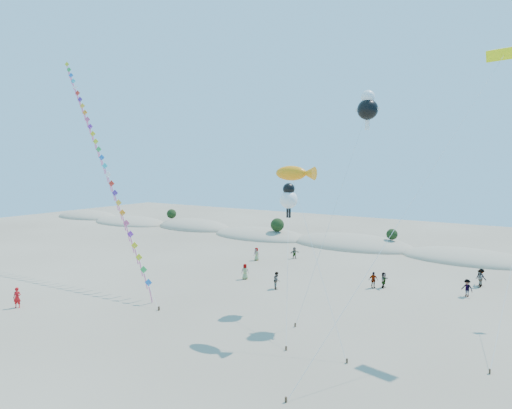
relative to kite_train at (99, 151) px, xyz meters
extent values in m
plane|color=#83715B|center=(19.70, -15.15, -13.99)|extent=(160.00, 160.00, 0.00)
ellipsoid|color=gray|center=(-44.30, 30.45, -13.99)|extent=(17.00, 9.35, 3.20)
ellipsoid|color=#2A3D16|center=(-44.30, 30.45, -13.11)|extent=(13.60, 6.12, 0.68)
ellipsoid|color=gray|center=(-28.30, 29.05, -13.99)|extent=(18.00, 9.90, 2.80)
ellipsoid|color=#2A3D16|center=(-28.30, 29.05, -13.22)|extent=(14.40, 6.48, 0.72)
ellipsoid|color=gray|center=(-12.30, 30.85, -13.99)|extent=(16.00, 8.80, 3.60)
ellipsoid|color=#2A3D16|center=(-12.30, 30.85, -13.00)|extent=(12.80, 5.76, 0.64)
ellipsoid|color=gray|center=(3.70, 29.45, -13.99)|extent=(17.60, 9.68, 3.00)
ellipsoid|color=#2A3D16|center=(3.70, 29.45, -13.16)|extent=(14.08, 6.34, 0.70)
ellipsoid|color=gray|center=(19.70, 30.15, -13.99)|extent=(19.00, 10.45, 3.40)
ellipsoid|color=#2A3D16|center=(19.70, 30.15, -13.05)|extent=(15.20, 6.84, 0.76)
ellipsoid|color=gray|center=(35.70, 28.75, -13.99)|extent=(16.40, 9.02, 2.80)
ellipsoid|color=#2A3D16|center=(35.70, 28.75, -13.22)|extent=(13.12, 5.90, 0.66)
sphere|color=black|center=(-18.30, 31.05, -11.63)|extent=(1.90, 1.90, 1.90)
sphere|color=black|center=(7.70, 28.25, -11.51)|extent=(2.20, 2.20, 2.20)
sphere|color=black|center=(25.70, 30.25, -11.75)|extent=(1.60, 1.60, 1.60)
cube|color=#3F2D1E|center=(15.62, -6.61, -13.81)|extent=(0.12, 0.12, 0.35)
cylinder|color=silver|center=(0.96, -0.42, -0.79)|extent=(29.35, 12.41, 26.41)
cube|color=blue|center=(13.50, -5.71, -12.07)|extent=(1.35, 0.52, 1.42)
cube|color=pink|center=(13.68, -5.66, -13.17)|extent=(0.19, 0.45, 1.55)
cube|color=green|center=(12.45, -5.27, -11.13)|extent=(1.35, 0.52, 1.42)
cube|color=pink|center=(12.63, -5.22, -12.23)|extent=(0.19, 0.45, 1.55)
cube|color=yellow|center=(11.41, -4.83, -10.19)|extent=(1.35, 0.52, 1.42)
cube|color=pink|center=(11.59, -4.78, -11.29)|extent=(0.19, 0.45, 1.55)
cube|color=yellow|center=(10.36, -4.38, -9.25)|extent=(1.35, 0.52, 1.42)
cube|color=pink|center=(10.54, -4.33, -10.35)|extent=(0.19, 0.45, 1.55)
cube|color=purple|center=(9.31, -3.94, -8.31)|extent=(1.35, 0.52, 1.42)
cube|color=pink|center=(9.49, -3.89, -9.41)|extent=(0.19, 0.45, 1.55)
cube|color=#E3477B|center=(8.27, -3.50, -7.36)|extent=(1.35, 0.52, 1.42)
cube|color=pink|center=(8.45, -3.45, -8.46)|extent=(0.19, 0.45, 1.55)
cube|color=orange|center=(7.22, -3.06, -6.42)|extent=(1.35, 0.52, 1.42)
cube|color=pink|center=(7.40, -3.01, -7.52)|extent=(0.19, 0.45, 1.55)
cube|color=yellow|center=(6.18, -2.62, -5.48)|extent=(1.35, 0.52, 1.42)
cube|color=pink|center=(6.36, -2.57, -6.58)|extent=(0.19, 0.45, 1.55)
cube|color=#4F2595|center=(5.13, -2.18, -4.54)|extent=(1.35, 0.52, 1.42)
cube|color=pink|center=(5.31, -2.13, -5.64)|extent=(0.19, 0.45, 1.55)
cube|color=red|center=(4.08, -1.73, -3.60)|extent=(1.35, 0.52, 1.42)
cube|color=pink|center=(4.26, -1.68, -4.70)|extent=(0.19, 0.45, 1.55)
cube|color=white|center=(3.04, -1.29, -2.66)|extent=(1.35, 0.52, 1.42)
cube|color=pink|center=(3.22, -1.24, -3.76)|extent=(0.19, 0.45, 1.55)
cube|color=#1BBBCD|center=(1.99, -0.85, -1.71)|extent=(1.35, 0.52, 1.42)
cube|color=pink|center=(2.17, -0.80, -2.81)|extent=(0.19, 0.45, 1.55)
cube|color=blue|center=(0.95, -0.41, -0.77)|extent=(1.35, 0.52, 1.42)
cube|color=pink|center=(1.13, -0.36, -1.87)|extent=(0.19, 0.45, 1.55)
cube|color=green|center=(-0.10, 0.03, 0.17)|extent=(1.35, 0.52, 1.42)
cube|color=pink|center=(0.08, 0.08, -0.93)|extent=(0.19, 0.45, 1.55)
cube|color=yellow|center=(-1.15, 0.47, 1.11)|extent=(1.35, 0.52, 1.42)
cube|color=pink|center=(-0.97, 0.52, 0.01)|extent=(0.19, 0.45, 1.55)
cube|color=yellow|center=(-2.19, 0.91, 2.05)|extent=(1.35, 0.52, 1.42)
cube|color=pink|center=(-2.01, 0.96, 0.95)|extent=(0.19, 0.45, 1.55)
cube|color=purple|center=(-3.24, 1.36, 2.99)|extent=(1.35, 0.52, 1.42)
cube|color=pink|center=(-3.06, 1.41, 1.89)|extent=(0.19, 0.45, 1.55)
cube|color=#E3477B|center=(-4.28, 1.80, 3.94)|extent=(1.35, 0.52, 1.42)
cube|color=pink|center=(-4.10, 1.85, 2.84)|extent=(0.19, 0.45, 1.55)
cube|color=orange|center=(-5.33, 2.24, 4.88)|extent=(1.35, 0.52, 1.42)
cube|color=pink|center=(-5.15, 2.29, 3.78)|extent=(0.19, 0.45, 1.55)
cube|color=yellow|center=(-6.38, 2.68, 5.82)|extent=(1.35, 0.52, 1.42)
cube|color=pink|center=(-6.20, 2.73, 4.72)|extent=(0.19, 0.45, 1.55)
cube|color=#4F2595|center=(-7.42, 3.12, 6.76)|extent=(1.35, 0.52, 1.42)
cube|color=pink|center=(-7.24, 3.17, 5.66)|extent=(0.19, 0.45, 1.55)
cube|color=red|center=(-8.47, 3.56, 7.70)|extent=(1.35, 0.52, 1.42)
cube|color=pink|center=(-8.29, 3.61, 6.60)|extent=(0.19, 0.45, 1.55)
cube|color=white|center=(-9.51, 4.01, 8.64)|extent=(1.35, 0.52, 1.42)
cube|color=pink|center=(-9.33, 4.06, 7.54)|extent=(0.19, 0.45, 1.55)
cube|color=#1BBBCD|center=(-10.56, 4.45, 9.58)|extent=(1.35, 0.52, 1.42)
cube|color=pink|center=(-10.38, 4.50, 8.48)|extent=(0.19, 0.45, 1.55)
cube|color=blue|center=(-11.61, 4.89, 10.53)|extent=(1.35, 0.52, 1.42)
cube|color=pink|center=(-11.43, 4.94, 9.43)|extent=(0.19, 0.45, 1.55)
cube|color=green|center=(-12.65, 5.33, 11.47)|extent=(1.35, 0.52, 1.42)
cube|color=pink|center=(-12.47, 5.38, 10.37)|extent=(0.19, 0.45, 1.55)
cube|color=yellow|center=(-13.70, 5.77, 12.41)|extent=(1.35, 0.52, 1.42)
cube|color=pink|center=(-13.52, 5.82, 11.31)|extent=(0.19, 0.45, 1.55)
cube|color=#3F2D1E|center=(32.69, -7.32, -13.84)|extent=(0.10, 0.10, 0.30)
cylinder|color=silver|center=(29.79, -5.66, -8.07)|extent=(5.83, 3.35, 11.85)
ellipsoid|color=orange|center=(26.89, -4.00, -2.14)|extent=(2.49, 1.10, 1.10)
cone|color=orange|center=(28.28, -4.00, -2.14)|extent=(1.00, 1.00, 1.00)
cube|color=#3F2D1E|center=(28.57, -7.74, -13.84)|extent=(0.10, 0.10, 0.30)
cylinder|color=silver|center=(26.52, -3.73, -9.26)|extent=(4.13, 8.04, 9.46)
sphere|color=white|center=(24.47, 0.28, -4.54)|extent=(1.54, 1.54, 1.54)
sphere|color=black|center=(24.47, 0.28, -3.62)|extent=(1.03, 1.03, 1.03)
cube|color=black|center=(24.47, 0.28, -5.71)|extent=(0.35, 0.18, 0.80)
cube|color=#3F2D1E|center=(27.19, -3.67, -13.84)|extent=(0.10, 0.10, 0.30)
cylinder|color=silver|center=(28.82, -0.51, -5.51)|extent=(3.28, 6.35, 16.96)
sphere|color=black|center=(30.44, 2.64, 2.96)|extent=(1.68, 1.68, 1.68)
sphere|color=white|center=(30.44, 2.64, 3.97)|extent=(1.09, 1.09, 1.09)
cube|color=white|center=(30.44, 2.64, 1.72)|extent=(0.35, 0.18, 0.80)
cube|color=white|center=(29.74, 2.64, 2.96)|extent=(0.60, 0.15, 0.25)
cube|color=white|center=(31.14, 2.64, 2.96)|extent=(0.60, 0.15, 0.25)
cube|color=#3F2D1E|center=(31.53, -13.29, -13.84)|extent=(0.10, 0.10, 0.30)
cylinder|color=silver|center=(35.74, -4.91, -3.84)|extent=(8.47, 16.78, 20.31)
cube|color=#F5F40C|center=(39.96, 3.47, 6.30)|extent=(2.43, 0.99, 0.85)
cube|color=black|center=(39.96, 3.49, 6.30)|extent=(2.35, 0.59, 0.19)
cube|color=#3F2D1E|center=(40.43, -4.08, -13.84)|extent=(0.10, 0.10, 0.30)
cylinder|color=silver|center=(41.02, 1.51, -9.71)|extent=(1.20, 11.20, 8.56)
imported|color=red|center=(4.65, -12.66, -13.09)|extent=(0.78, 0.72, 1.80)
imported|color=slate|center=(21.07, 4.31, -13.12)|extent=(0.99, 1.05, 1.72)
imported|color=slate|center=(16.40, 5.58, -13.14)|extent=(0.97, 0.94, 1.69)
imported|color=slate|center=(29.20, 9.69, -13.16)|extent=(0.99, 0.95, 1.66)
imported|color=slate|center=(30.07, 10.36, -13.19)|extent=(0.54, 1.50, 1.59)
imported|color=slate|center=(38.35, 16.63, -13.12)|extent=(1.28, 1.14, 1.72)
imported|color=slate|center=(38.22, 15.73, -13.10)|extent=(0.74, 0.91, 1.77)
imported|color=slate|center=(12.67, 13.88, -13.15)|extent=(0.87, 0.62, 1.67)
imported|color=slate|center=(37.54, 11.67, -13.15)|extent=(1.23, 0.97, 1.67)
imported|color=slate|center=(16.35, 17.48, -13.24)|extent=(1.13, 1.41, 1.50)
camera|label=1|loc=(41.58, -32.29, -1.38)|focal=30.00mm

